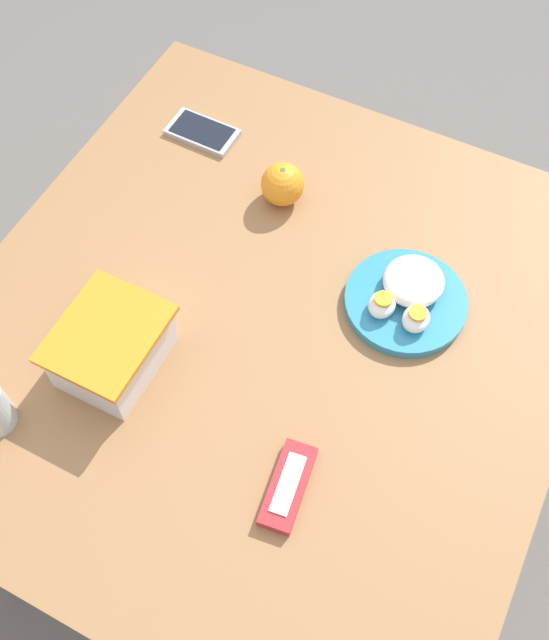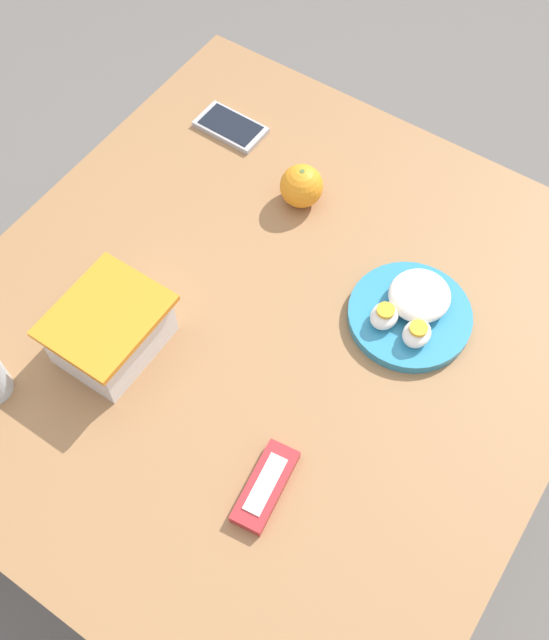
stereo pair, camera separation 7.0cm
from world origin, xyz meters
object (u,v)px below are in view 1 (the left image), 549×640
food_container (112,349)px  orange_fruit (283,184)px  rice_plate (407,297)px  cell_phone (202,132)px  candy_bar (288,486)px

food_container → orange_fruit: (0.39, -0.08, -0.00)m
rice_plate → cell_phone: bearing=69.8°
food_container → rice_plate: (0.29, -0.35, -0.02)m
orange_fruit → candy_bar: (-0.45, -0.23, -0.03)m
rice_plate → cell_phone: 0.49m
orange_fruit → candy_bar: orange_fruit is taller
candy_bar → cell_phone: 0.68m
food_container → orange_fruit: 0.40m
orange_fruit → cell_phone: 0.21m
cell_phone → candy_bar: bearing=-140.3°
food_container → orange_fruit: size_ratio=2.29×
candy_bar → cell_phone: candy_bar is taller
orange_fruit → rice_plate: orange_fruit is taller
rice_plate → candy_bar: size_ratio=1.48×
orange_fruit → food_container: bearing=168.6°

